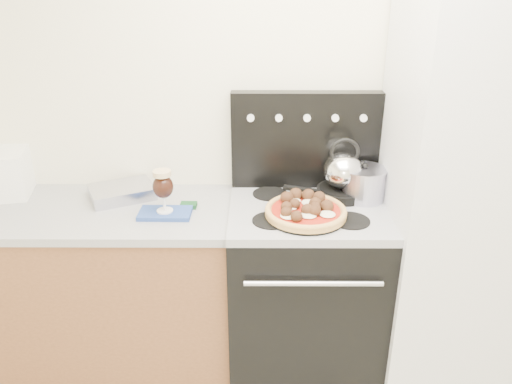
{
  "coord_description": "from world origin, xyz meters",
  "views": [
    {
      "loc": [
        -0.16,
        -1.01,
        1.96
      ],
      "look_at": [
        -0.17,
        1.05,
        1.05
      ],
      "focal_mm": 35.0,
      "sensor_mm": 36.0,
      "label": 1
    }
  ],
  "objects_px": {
    "stock_pot": "(364,185)",
    "tea_kettle": "(344,168)",
    "stove_body": "(304,290)",
    "base_cabinet": "(95,288)",
    "beer_glass": "(163,191)",
    "pizza_pan": "(305,216)",
    "fridge": "(455,204)",
    "pizza": "(306,210)",
    "skillet": "(342,192)",
    "oven_mitt": "(165,213)"
  },
  "relations": [
    {
      "from": "pizza",
      "to": "stock_pot",
      "type": "height_order",
      "value": "stock_pot"
    },
    {
      "from": "fridge",
      "to": "pizza_pan",
      "type": "relative_size",
      "value": 5.14
    },
    {
      "from": "oven_mitt",
      "to": "pizza_pan",
      "type": "xyz_separation_m",
      "value": [
        0.66,
        -0.06,
        0.02
      ]
    },
    {
      "from": "base_cabinet",
      "to": "stock_pot",
      "type": "height_order",
      "value": "stock_pot"
    },
    {
      "from": "stove_body",
      "to": "stock_pot",
      "type": "height_order",
      "value": "stock_pot"
    },
    {
      "from": "oven_mitt",
      "to": "pizza",
      "type": "distance_m",
      "value": 0.67
    },
    {
      "from": "base_cabinet",
      "to": "stock_pot",
      "type": "bearing_deg",
      "value": 2.98
    },
    {
      "from": "stove_body",
      "to": "beer_glass",
      "type": "distance_m",
      "value": 0.9
    },
    {
      "from": "stock_pot",
      "to": "tea_kettle",
      "type": "bearing_deg",
      "value": 163.86
    },
    {
      "from": "stove_body",
      "to": "stock_pot",
      "type": "relative_size",
      "value": 4.16
    },
    {
      "from": "tea_kettle",
      "to": "pizza_pan",
      "type": "bearing_deg",
      "value": -125.45
    },
    {
      "from": "base_cabinet",
      "to": "tea_kettle",
      "type": "distance_m",
      "value": 1.44
    },
    {
      "from": "base_cabinet",
      "to": "beer_glass",
      "type": "height_order",
      "value": "beer_glass"
    },
    {
      "from": "skillet",
      "to": "stock_pot",
      "type": "distance_m",
      "value": 0.12
    },
    {
      "from": "beer_glass",
      "to": "tea_kettle",
      "type": "bearing_deg",
      "value": 11.7
    },
    {
      "from": "base_cabinet",
      "to": "pizza",
      "type": "xyz_separation_m",
      "value": [
        1.08,
        -0.14,
        0.53
      ]
    },
    {
      "from": "base_cabinet",
      "to": "pizza_pan",
      "type": "relative_size",
      "value": 3.92
    },
    {
      "from": "stove_body",
      "to": "beer_glass",
      "type": "relative_size",
      "value": 4.16
    },
    {
      "from": "base_cabinet",
      "to": "pizza_pan",
      "type": "bearing_deg",
      "value": -7.11
    },
    {
      "from": "stove_body",
      "to": "pizza_pan",
      "type": "bearing_deg",
      "value": -101.25
    },
    {
      "from": "pizza",
      "to": "skillet",
      "type": "distance_m",
      "value": 0.31
    },
    {
      "from": "stove_body",
      "to": "oven_mitt",
      "type": "relative_size",
      "value": 3.56
    },
    {
      "from": "base_cabinet",
      "to": "tea_kettle",
      "type": "xyz_separation_m",
      "value": [
        1.29,
        0.1,
        0.65
      ]
    },
    {
      "from": "skillet",
      "to": "oven_mitt",
      "type": "bearing_deg",
      "value": -168.3
    },
    {
      "from": "stove_body",
      "to": "tea_kettle",
      "type": "relative_size",
      "value": 4.02
    },
    {
      "from": "beer_glass",
      "to": "base_cabinet",
      "type": "bearing_deg",
      "value": 169.45
    },
    {
      "from": "fridge",
      "to": "skillet",
      "type": "relative_size",
      "value": 7.46
    },
    {
      "from": "fridge",
      "to": "skillet",
      "type": "xyz_separation_m",
      "value": [
        -0.52,
        0.15,
        -0.01
      ]
    },
    {
      "from": "pizza",
      "to": "pizza_pan",
      "type": "bearing_deg",
      "value": 180.0
    },
    {
      "from": "skillet",
      "to": "stove_body",
      "type": "bearing_deg",
      "value": -145.13
    },
    {
      "from": "base_cabinet",
      "to": "skillet",
      "type": "distance_m",
      "value": 1.39
    },
    {
      "from": "pizza",
      "to": "tea_kettle",
      "type": "distance_m",
      "value": 0.33
    },
    {
      "from": "beer_glass",
      "to": "pizza_pan",
      "type": "distance_m",
      "value": 0.67
    },
    {
      "from": "stock_pot",
      "to": "stove_body",
      "type": "bearing_deg",
      "value": -160.93
    },
    {
      "from": "oven_mitt",
      "to": "beer_glass",
      "type": "relative_size",
      "value": 1.17
    },
    {
      "from": "beer_glass",
      "to": "pizza_pan",
      "type": "bearing_deg",
      "value": -4.9
    },
    {
      "from": "pizza",
      "to": "stock_pot",
      "type": "relative_size",
      "value": 1.78
    },
    {
      "from": "base_cabinet",
      "to": "beer_glass",
      "type": "xyz_separation_m",
      "value": [
        0.42,
        -0.08,
        0.6
      ]
    },
    {
      "from": "base_cabinet",
      "to": "pizza",
      "type": "bearing_deg",
      "value": -7.11
    },
    {
      "from": "fridge",
      "to": "pizza_pan",
      "type": "bearing_deg",
      "value": -173.28
    },
    {
      "from": "skillet",
      "to": "stock_pot",
      "type": "relative_size",
      "value": 1.21
    },
    {
      "from": "base_cabinet",
      "to": "beer_glass",
      "type": "distance_m",
      "value": 0.73
    },
    {
      "from": "pizza_pan",
      "to": "stock_pot",
      "type": "bearing_deg",
      "value": 34.35
    },
    {
      "from": "stock_pot",
      "to": "pizza",
      "type": "bearing_deg",
      "value": -145.65
    },
    {
      "from": "base_cabinet",
      "to": "stock_pot",
      "type": "distance_m",
      "value": 1.5
    },
    {
      "from": "pizza",
      "to": "tea_kettle",
      "type": "xyz_separation_m",
      "value": [
        0.2,
        0.24,
        0.12
      ]
    },
    {
      "from": "base_cabinet",
      "to": "skillet",
      "type": "xyz_separation_m",
      "value": [
        1.29,
        0.1,
        0.51
      ]
    },
    {
      "from": "fridge",
      "to": "tea_kettle",
      "type": "relative_size",
      "value": 8.67
    },
    {
      "from": "stove_body",
      "to": "pizza_pan",
      "type": "relative_size",
      "value": 2.38
    },
    {
      "from": "oven_mitt",
      "to": "tea_kettle",
      "type": "height_order",
      "value": "tea_kettle"
    }
  ]
}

